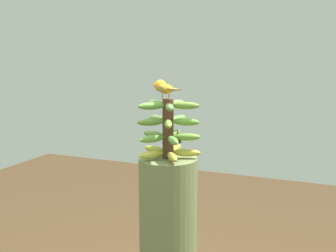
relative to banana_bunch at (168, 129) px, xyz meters
name	(u,v)px	position (x,y,z in m)	size (l,w,h in m)	color
banana_bunch	(168,129)	(0.00, 0.00, 0.00)	(0.29, 0.28, 0.26)	#4C2D1E
perched_bird	(163,88)	(0.03, -0.01, 0.18)	(0.17, 0.14, 0.08)	#C68933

